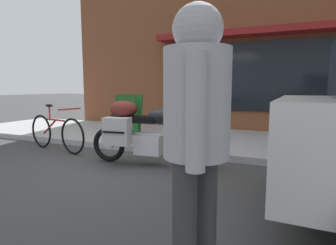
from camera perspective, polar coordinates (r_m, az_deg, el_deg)
name	(u,v)px	position (r m, az deg, el deg)	size (l,w,h in m)	color
ground_plane	(110,168)	(4.65, -11.77, -8.97)	(80.00, 80.00, 0.00)	#383838
touring_motorcycle	(143,130)	(4.59, -5.01, -1.47)	(2.19, 0.80, 1.38)	black
parked_bicycle	(56,132)	(6.10, -21.79, -1.82)	(1.75, 0.54, 0.94)	black
pedestrian_walking	(196,120)	(1.60, 5.77, 0.41)	(0.47, 0.54, 1.74)	#323232
sandwich_board_sign	(130,114)	(6.93, -7.81, 1.62)	(0.55, 0.42, 0.98)	#1E511E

